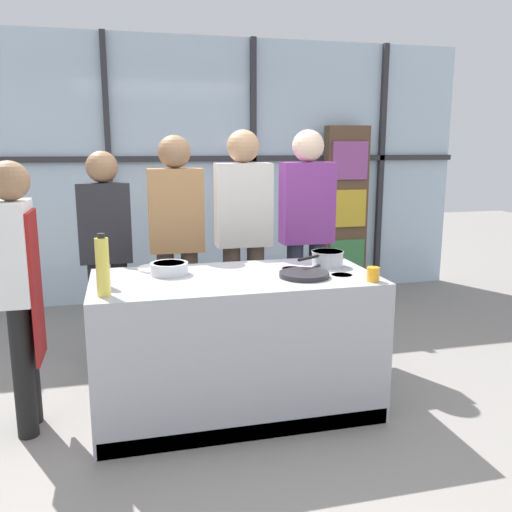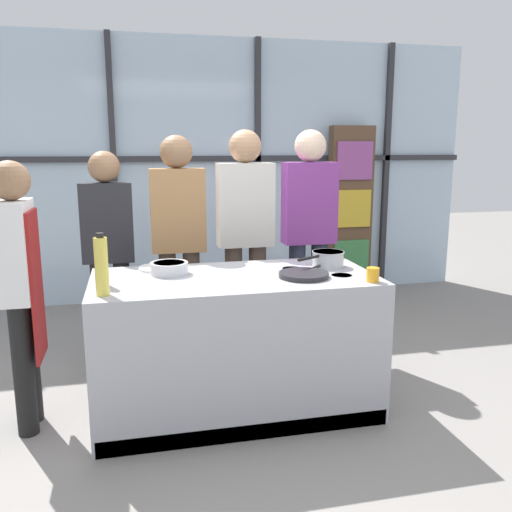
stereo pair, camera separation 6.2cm
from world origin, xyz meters
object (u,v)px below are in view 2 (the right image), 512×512
Objects in this scene: spectator_far_right at (309,225)px; saucepan at (328,258)px; oil_bottle at (101,266)px; spectator_center_left at (179,233)px; frying_pan at (304,274)px; spectator_center_right at (245,229)px; white_plate at (159,268)px; juice_glass_near at (373,275)px; chef at (20,279)px; spectator_far_left at (108,244)px; mixing_bowl at (169,268)px; pepper_grinder at (102,268)px.

saucepan is at bearing 80.68° from spectator_far_right.
saucepan is 1.49m from oil_bottle.
frying_pan is at bearing 123.29° from spectator_center_left.
frying_pan is at bearing 98.48° from spectator_center_right.
spectator_center_right is 1.06m from frying_pan.
saucepan is at bearing -9.62° from white_plate.
spectator_far_right is 1.25m from juice_glass_near.
oil_bottle reaches higher than white_plate.
chef is 0.99m from spectator_far_left.
oil_bottle is at bearing 48.93° from spectator_center_right.
chef is 2.22m from spectator_far_right.
spectator_far_right is 0.81m from saucepan.
spectator_center_right reaches higher than oil_bottle.
chef is 0.87m from mixing_bowl.
chef is at bearing 30.12° from spectator_center_right.
spectator_far_right reaches higher than saucepan.
frying_pan is 5.39× the size of juice_glass_near.
spectator_far_right is 4.97× the size of saucepan.
saucepan is at bearing 116.45° from spectator_center_right.
spectator_center_left is 1.30m from oil_bottle.
white_plate is at bearing 60.43° from oil_bottle.
white_plate is at bearing 152.50° from juice_glass_near.
oil_bottle reaches higher than saucepan.
spectator_far_right is at bearing 80.68° from saucepan.
mixing_bowl is at bearing 158.01° from juice_glass_near.
mixing_bowl is at bearing 178.76° from saucepan.
spectator_center_left reaches higher than saucepan.
oil_bottle is at bearing -132.55° from mixing_bowl.
saucepan is (1.45, -0.79, -0.02)m from spectator_far_left.
saucepan is (0.92, -0.79, -0.08)m from spectator_center_left.
frying_pan is 0.96m from white_plate.
frying_pan is at bearing -18.08° from mixing_bowl.
spectator_center_left reaches higher than mixing_bowl.
spectator_far_right is 1.85m from pepper_grinder.
oil_bottle is 0.23m from pepper_grinder.
juice_glass_near is at bearing -9.82° from pepper_grinder.
spectator_far_right reaches higher than pepper_grinder.
oil_bottle is at bearing -172.55° from frying_pan.
spectator_far_left is 7.05× the size of pepper_grinder.
spectator_center_right is at bearing -180.00° from spectator_center_left.
white_plate is 0.18m from mixing_bowl.
spectator_center_right is 4.96× the size of saucepan.
spectator_far_left is 3.55× the size of frying_pan.
spectator_far_right is (1.58, -0.00, 0.09)m from spectator_far_left.
spectator_center_left is 1.22m from saucepan.
spectator_center_right is 7.72× the size of pepper_grinder.
spectator_center_right is at bearing 120.12° from chef.
spectator_center_right reaches higher than frying_pan.
spectator_far_right is at bearing 70.28° from frying_pan.
spectator_center_left is 0.98× the size of spectator_center_right.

